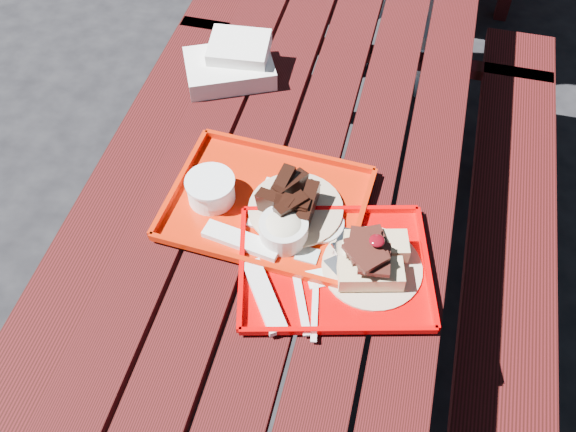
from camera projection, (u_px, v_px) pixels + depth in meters
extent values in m
plane|color=black|center=(299.00, 330.00, 2.17)|extent=(60.00, 60.00, 0.00)
cube|color=#3C0B0E|center=(188.00, 170.00, 1.64)|extent=(0.14, 2.40, 0.04)
cube|color=#3C0B0E|center=(245.00, 181.00, 1.61)|extent=(0.14, 2.40, 0.04)
cube|color=#3C0B0E|center=(303.00, 192.00, 1.59)|extent=(0.14, 2.40, 0.04)
cube|color=#3C0B0E|center=(362.00, 203.00, 1.57)|extent=(0.14, 2.40, 0.04)
cube|color=#3C0B0E|center=(423.00, 215.00, 1.55)|extent=(0.14, 2.40, 0.04)
cube|color=#3C0B0E|center=(112.00, 220.00, 1.91)|extent=(0.25, 2.40, 0.04)
cube|color=#3C0B0E|center=(208.00, 93.00, 2.59)|extent=(0.06, 0.06, 0.42)
cube|color=#3C0B0E|center=(508.00, 302.00, 1.74)|extent=(0.25, 2.40, 0.04)
cube|color=#3C0B0E|center=(501.00, 143.00, 2.41)|extent=(0.06, 0.06, 0.42)
cube|color=#3C0B0E|center=(282.00, 52.00, 2.49)|extent=(0.06, 0.06, 0.75)
cube|color=#3C0B0E|center=(437.00, 76.00, 2.40)|extent=(0.06, 0.06, 0.75)
cube|color=#3C0B0E|center=(360.00, 52.00, 2.40)|extent=(1.40, 0.06, 0.04)
cube|color=#DC0001|center=(334.00, 269.00, 1.42)|extent=(0.47, 0.41, 0.01)
cube|color=#DC0001|center=(331.00, 210.00, 1.51)|extent=(0.40, 0.11, 0.02)
cube|color=#DC0001|center=(338.00, 330.00, 1.31)|extent=(0.40, 0.11, 0.02)
cube|color=#DC0001|center=(427.00, 265.00, 1.41)|extent=(0.09, 0.31, 0.02)
cube|color=#DC0001|center=(242.00, 267.00, 1.41)|extent=(0.09, 0.31, 0.02)
cylinder|color=tan|center=(372.00, 267.00, 1.41)|extent=(0.22, 0.22, 0.01)
cube|color=#D8BC8A|center=(370.00, 274.00, 1.37)|extent=(0.15, 0.10, 0.04)
cube|color=#D8BC8A|center=(376.00, 246.00, 1.41)|extent=(0.15, 0.10, 0.04)
ellipsoid|color=#56050D|center=(377.00, 238.00, 1.33)|extent=(0.03, 0.03, 0.01)
cylinder|color=silver|center=(284.00, 231.00, 1.44)|extent=(0.11, 0.11, 0.06)
ellipsoid|color=beige|center=(284.00, 226.00, 1.43)|extent=(0.09, 0.09, 0.04)
cylinder|color=silver|center=(319.00, 223.00, 1.49)|extent=(0.11, 0.11, 0.01)
cube|color=silver|center=(264.00, 296.00, 1.36)|extent=(0.14, 0.18, 0.01)
cube|color=silver|center=(302.00, 304.00, 1.36)|extent=(0.07, 0.14, 0.01)
cube|color=silver|center=(315.00, 308.00, 1.35)|extent=(0.04, 0.16, 0.00)
cube|color=white|center=(318.00, 278.00, 1.40)|extent=(0.06, 0.06, 0.00)
cube|color=red|center=(267.00, 206.00, 1.53)|extent=(0.47, 0.37, 0.01)
cube|color=red|center=(288.00, 151.00, 1.62)|extent=(0.45, 0.04, 0.02)
cube|color=red|center=(242.00, 260.00, 1.42)|extent=(0.45, 0.04, 0.02)
cube|color=red|center=(359.00, 224.00, 1.48)|extent=(0.03, 0.35, 0.02)
cube|color=red|center=(180.00, 181.00, 1.56)|extent=(0.03, 0.35, 0.02)
cube|color=silver|center=(287.00, 208.00, 1.51)|extent=(0.16, 0.16, 0.01)
cylinder|color=tan|center=(296.00, 208.00, 1.50)|extent=(0.22, 0.22, 0.01)
cylinder|color=white|center=(211.00, 191.00, 1.51)|extent=(0.11, 0.11, 0.06)
cylinder|color=white|center=(210.00, 182.00, 1.49)|extent=(0.12, 0.12, 0.01)
cube|color=white|center=(241.00, 240.00, 1.45)|extent=(0.19, 0.07, 0.02)
cube|color=#AFC8C5|center=(307.00, 255.00, 1.43)|extent=(0.05, 0.04, 0.00)
cube|color=white|center=(230.00, 69.00, 1.81)|extent=(0.29, 0.26, 0.05)
cube|color=white|center=(239.00, 48.00, 1.78)|extent=(0.18, 0.15, 0.04)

